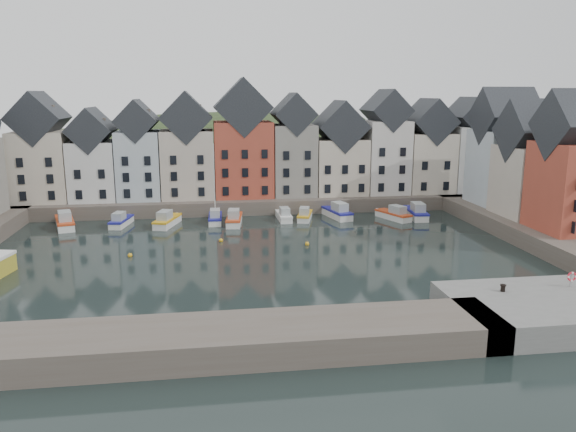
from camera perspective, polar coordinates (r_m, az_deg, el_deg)
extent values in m
plane|color=black|center=(60.54, -2.84, -4.42)|extent=(260.00, 260.00, 0.00)
cube|color=#50463D|center=(89.42, -4.63, 1.71)|extent=(90.00, 16.00, 2.00)
cube|color=#50463D|center=(75.77, 26.01, -1.46)|extent=(14.00, 54.00, 2.00)
cube|color=#60605E|center=(49.34, 26.28, -8.47)|extent=(18.00, 10.00, 2.00)
cube|color=#50463D|center=(39.64, -14.66, -12.61)|extent=(50.00, 6.00, 2.00)
ellipsoid|color=#25351A|center=(119.25, -5.25, -4.99)|extent=(153.60, 70.40, 64.00)
sphere|color=black|center=(109.37, -12.77, 7.47)|extent=(5.77, 5.77, 5.77)
sphere|color=black|center=(122.59, 6.18, 7.92)|extent=(5.27, 5.27, 5.27)
sphere|color=black|center=(118.28, 10.26, 7.52)|extent=(5.07, 5.07, 5.07)
sphere|color=black|center=(115.00, 1.69, 7.55)|extent=(5.01, 5.01, 5.01)
sphere|color=black|center=(119.36, -23.99, 6.07)|extent=(3.94, 3.94, 3.94)
sphere|color=black|center=(123.02, 7.82, 7.86)|extent=(5.21, 5.21, 5.21)
sphere|color=black|center=(116.96, -4.59, 7.84)|extent=(5.45, 5.45, 5.45)
sphere|color=black|center=(114.89, 14.02, 6.88)|extent=(4.49, 4.49, 4.49)
cube|color=beige|center=(89.63, -23.63, 4.65)|extent=(7.67, 8.00, 10.07)
cube|color=black|center=(89.09, -24.02, 9.07)|extent=(7.67, 8.16, 7.67)
cube|color=silver|center=(88.06, -19.02, 4.41)|extent=(6.56, 8.00, 8.61)
cube|color=black|center=(87.50, -19.30, 8.25)|extent=(6.56, 8.16, 6.56)
cube|color=#B0BBC3|center=(86.97, -14.81, 5.05)|extent=(6.20, 8.00, 10.02)
cube|color=black|center=(86.43, -15.05, 9.35)|extent=(6.20, 8.16, 6.20)
cube|color=#B9AC9D|center=(86.42, -10.12, 5.24)|extent=(7.70, 8.00, 10.08)
cube|color=black|center=(85.86, -10.30, 9.85)|extent=(7.70, 8.16, 7.70)
cube|color=#A6412F|center=(86.46, -4.58, 5.80)|extent=(8.69, 8.00, 11.28)
cube|color=black|center=(85.92, -4.67, 10.97)|extent=(8.69, 8.16, 8.69)
cube|color=gray|center=(87.30, 0.51, 5.74)|extent=(6.43, 8.00, 10.78)
cube|color=black|center=(86.77, 0.51, 10.32)|extent=(6.43, 8.16, 6.43)
cube|color=beige|center=(88.81, 5.19, 5.08)|extent=(7.88, 8.00, 8.56)
cube|color=black|center=(88.24, 5.27, 9.09)|extent=(7.88, 8.16, 7.88)
cube|color=silver|center=(90.61, 9.75, 5.96)|extent=(6.50, 8.00, 11.27)
cube|color=black|center=(90.11, 9.92, 10.54)|extent=(6.50, 8.16, 6.50)
cube|color=beige|center=(93.09, 13.86, 5.34)|extent=(7.23, 8.00, 9.32)
cube|color=black|center=(92.57, 14.07, 9.31)|extent=(7.23, 8.16, 7.23)
cube|color=silver|center=(95.80, 17.70, 5.61)|extent=(6.18, 8.00, 10.32)
cube|color=black|center=(95.31, 17.97, 9.60)|extent=(6.18, 8.16, 6.18)
cube|color=#B0BBC3|center=(85.31, 20.92, 4.63)|extent=(7.47, 8.00, 10.38)
cube|color=black|center=(84.75, 21.30, 9.44)|extent=(7.62, 8.00, 8.00)
cube|color=#B9AC9D|center=(78.57, 23.67, 3.26)|extent=(8.14, 8.00, 8.89)
cube|color=black|center=(77.93, 24.08, 7.92)|extent=(8.30, 8.00, 8.00)
cube|color=#A6412F|center=(71.70, 27.12, 2.63)|extent=(7.94, 8.00, 10.06)
sphere|color=gold|center=(67.99, -6.83, -2.48)|extent=(0.50, 0.50, 0.50)
sphere|color=gold|center=(66.04, 1.95, -2.85)|extent=(0.50, 0.50, 0.50)
sphere|color=gold|center=(63.77, -15.75, -3.87)|extent=(0.50, 0.50, 0.50)
cube|color=silver|center=(80.17, -21.71, -0.83)|extent=(3.84, 6.99, 1.23)
cube|color=#C2411B|center=(80.03, -21.75, -0.36)|extent=(3.99, 7.15, 0.28)
cube|color=#969C9D|center=(78.92, -21.74, -0.03)|extent=(2.26, 3.01, 1.34)
cube|color=silver|center=(78.92, -16.56, -0.70)|extent=(2.66, 5.73, 1.01)
cube|color=navy|center=(78.80, -16.58, -0.31)|extent=(2.78, 5.86, 0.23)
cube|color=#969C9D|center=(77.92, -16.80, -0.05)|extent=(1.68, 2.41, 1.10)
cube|color=silver|center=(77.34, -12.14, -0.70)|extent=(3.53, 6.46, 1.13)
cube|color=gold|center=(77.20, -12.16, -0.25)|extent=(3.66, 6.61, 0.26)
cube|color=#969C9D|center=(76.22, -12.42, 0.06)|extent=(2.08, 2.78, 1.24)
cube|color=silver|center=(78.12, -7.39, -0.41)|extent=(1.88, 5.70, 1.03)
cube|color=navy|center=(78.00, -7.40, -0.01)|extent=(1.98, 5.81, 0.24)
cube|color=#969C9D|center=(77.06, -7.43, 0.27)|extent=(1.39, 2.30, 1.13)
cylinder|color=silver|center=(77.69, -7.49, 3.50)|extent=(0.13, 0.13, 10.34)
cube|color=silver|center=(76.87, -5.48, -0.55)|extent=(2.49, 6.31, 1.13)
cube|color=#C2411B|center=(76.74, -5.49, -0.10)|extent=(2.61, 6.45, 0.26)
cube|color=#969C9D|center=(75.71, -5.54, 0.20)|extent=(1.69, 2.60, 1.23)
cube|color=silver|center=(79.04, -0.44, -0.17)|extent=(1.74, 5.41, 0.99)
cube|color=silver|center=(78.93, -0.44, 0.21)|extent=(1.83, 5.52, 0.22)
cube|color=#969C9D|center=(78.03, -0.34, 0.47)|extent=(1.30, 2.18, 1.07)
cube|color=silver|center=(79.26, 1.72, -0.14)|extent=(2.97, 5.59, 0.98)
cube|color=gold|center=(79.15, 1.72, 0.24)|extent=(3.09, 5.71, 0.22)
cube|color=#969C9D|center=(78.26, 1.67, 0.50)|extent=(1.77, 2.40, 1.07)
cube|color=silver|center=(80.90, 4.95, 0.13)|extent=(3.38, 6.88, 1.21)
cube|color=navy|center=(80.76, 4.96, 0.59)|extent=(3.51, 7.03, 0.28)
cube|color=#969C9D|center=(79.75, 5.28, 0.91)|extent=(2.08, 2.91, 1.32)
cube|color=silver|center=(80.81, 10.63, -0.08)|extent=(3.88, 6.11, 1.08)
cube|color=#C2411B|center=(80.69, 10.64, 0.32)|extent=(4.01, 6.26, 0.25)
cube|color=#969C9D|center=(79.92, 11.07, 0.62)|extent=(2.17, 2.70, 1.18)
cube|color=silver|center=(82.46, 12.84, 0.09)|extent=(2.56, 6.74, 1.21)
cube|color=navy|center=(82.32, 12.86, 0.54)|extent=(2.68, 6.88, 0.27)
cube|color=#969C9D|center=(81.26, 13.07, 0.85)|extent=(1.77, 2.76, 1.32)
cylinder|color=black|center=(48.25, 21.00, -6.88)|extent=(0.36, 0.36, 0.50)
cylinder|color=black|center=(48.16, 21.02, -6.57)|extent=(0.48, 0.48, 0.08)
cube|color=gray|center=(51.47, 26.80, -5.86)|extent=(0.10, 0.10, 1.10)
torus|color=red|center=(51.33, 26.87, -5.50)|extent=(0.80, 0.14, 0.80)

